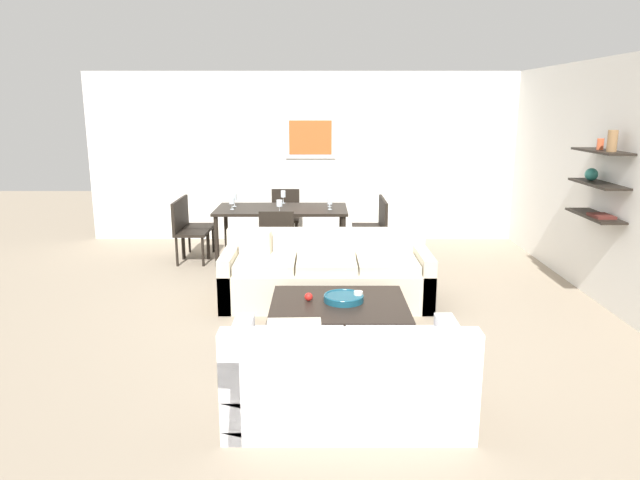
{
  "coord_description": "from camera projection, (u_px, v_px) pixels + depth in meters",
  "views": [
    {
      "loc": [
        -0.15,
        -5.93,
        2.18
      ],
      "look_at": [
        -0.18,
        0.2,
        0.75
      ],
      "focal_mm": 32.51,
      "sensor_mm": 36.0,
      "label": 1
    }
  ],
  "objects": [
    {
      "name": "dining_chair_left_far",
      "position": [
        195.0,
        222.0,
        8.52
      ],
      "size": [
        0.44,
        0.44,
        0.88
      ],
      "color": "black",
      "rests_on": "ground"
    },
    {
      "name": "sofa_beige",
      "position": [
        328.0,
        277.0,
        6.53
      ],
      "size": [
        2.3,
        0.9,
        0.78
      ],
      "color": "beige",
      "rests_on": "ground"
    },
    {
      "name": "wine_glass_right_near",
      "position": [
        333.0,
        202.0,
        8.11
      ],
      "size": [
        0.07,
        0.07,
        0.16
      ],
      "color": "silver",
      "rests_on": "dining_table"
    },
    {
      "name": "wine_glass_head",
      "position": [
        286.0,
        194.0,
        8.62
      ],
      "size": [
        0.07,
        0.07,
        0.19
      ],
      "color": "silver",
      "rests_on": "dining_table"
    },
    {
      "name": "dining_chair_right_far",
      "position": [
        376.0,
        222.0,
        8.51
      ],
      "size": [
        0.44,
        0.44,
        0.88
      ],
      "color": "black",
      "rests_on": "ground"
    },
    {
      "name": "dining_chair_left_near",
      "position": [
        188.0,
        228.0,
        8.11
      ],
      "size": [
        0.44,
        0.44,
        0.88
      ],
      "color": "black",
      "rests_on": "ground"
    },
    {
      "name": "dining_chair_foot",
      "position": [
        280.0,
        239.0,
        7.45
      ],
      "size": [
        0.44,
        0.44,
        0.88
      ],
      "color": "black",
      "rests_on": "ground"
    },
    {
      "name": "loveseat_white",
      "position": [
        348.0,
        377.0,
        4.12
      ],
      "size": [
        1.68,
        0.9,
        0.78
      ],
      "color": "white",
      "rests_on": "ground"
    },
    {
      "name": "dining_chair_head",
      "position": [
        288.0,
        214.0,
        9.16
      ],
      "size": [
        0.44,
        0.44,
        0.88
      ],
      "color": "black",
      "rests_on": "ground"
    },
    {
      "name": "ground_plane",
      "position": [
        336.0,
        312.0,
        6.27
      ],
      "size": [
        18.0,
        18.0,
        0.0
      ],
      "primitive_type": "plane",
      "color": "gray"
    },
    {
      "name": "wine_glass_foot",
      "position": [
        282.0,
        204.0,
        7.82
      ],
      "size": [
        0.08,
        0.08,
        0.18
      ],
      "color": "silver",
      "rests_on": "dining_table"
    },
    {
      "name": "dining_table",
      "position": [
        284.0,
        213.0,
        8.27
      ],
      "size": [
        1.86,
        0.94,
        0.75
      ],
      "color": "black",
      "rests_on": "ground"
    },
    {
      "name": "wine_glass_right_far",
      "position": [
        332.0,
        199.0,
        8.33
      ],
      "size": [
        0.07,
        0.07,
        0.15
      ],
      "color": "silver",
      "rests_on": "dining_table"
    },
    {
      "name": "candle_jar",
      "position": [
        361.0,
        296.0,
        5.46
      ],
      "size": [
        0.09,
        0.09,
        0.09
      ],
      "primitive_type": "cylinder",
      "color": "silver",
      "rests_on": "coffee_table"
    },
    {
      "name": "back_wall_unit",
      "position": [
        350.0,
        157.0,
        9.39
      ],
      "size": [
        8.4,
        0.09,
        2.7
      ],
      "color": "silver",
      "rests_on": "ground"
    },
    {
      "name": "apple_on_coffee_table",
      "position": [
        311.0,
        297.0,
        5.45
      ],
      "size": [
        0.08,
        0.08,
        0.08
      ],
      "primitive_type": "sphere",
      "color": "red",
      "rests_on": "coffee_table"
    },
    {
      "name": "coffee_table",
      "position": [
        341.0,
        322.0,
        5.44
      ],
      "size": [
        1.27,
        1.06,
        0.38
      ],
      "color": "black",
      "rests_on": "ground"
    },
    {
      "name": "decorative_bowl",
      "position": [
        346.0,
        298.0,
        5.44
      ],
      "size": [
        0.38,
        0.38,
        0.07
      ],
      "color": "navy",
      "rests_on": "coffee_table"
    },
    {
      "name": "wine_glass_left_near",
      "position": [
        235.0,
        201.0,
        8.11
      ],
      "size": [
        0.08,
        0.08,
        0.18
      ],
      "color": "silver",
      "rests_on": "dining_table"
    },
    {
      "name": "wine_glass_left_far",
      "position": [
        237.0,
        197.0,
        8.34
      ],
      "size": [
        0.08,
        0.08,
        0.19
      ],
      "color": "silver",
      "rests_on": "dining_table"
    },
    {
      "name": "dining_chair_right_near",
      "position": [
        379.0,
        228.0,
        8.09
      ],
      "size": [
        0.44,
        0.44,
        0.88
      ],
      "color": "black",
      "rests_on": "ground"
    },
    {
      "name": "right_wall_shelf_unit",
      "position": [
        604.0,
        181.0,
        6.52
      ],
      "size": [
        0.34,
        8.2,
        2.7
      ],
      "color": "silver",
      "rests_on": "ground"
    }
  ]
}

